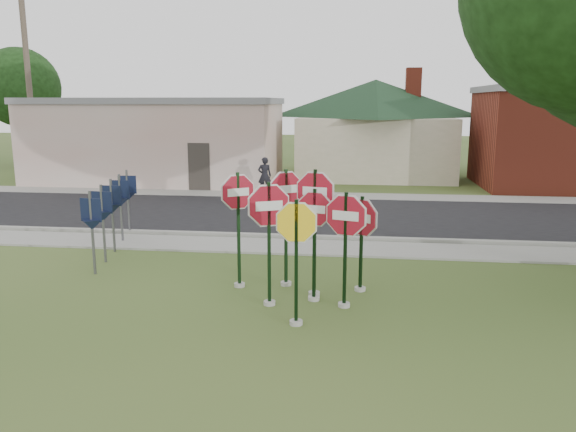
# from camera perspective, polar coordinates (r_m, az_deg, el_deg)

# --- Properties ---
(ground) EXTENTS (120.00, 120.00, 0.00)m
(ground) POSITION_cam_1_polar(r_m,az_deg,el_deg) (10.49, 0.37, -11.00)
(ground) COLOR #324A1B
(ground) RESTS_ON ground
(sidewalk_near) EXTENTS (60.00, 1.60, 0.06)m
(sidewalk_near) POSITION_cam_1_polar(r_m,az_deg,el_deg) (15.68, 2.74, -3.21)
(sidewalk_near) COLOR gray
(sidewalk_near) RESTS_ON ground
(road) EXTENTS (60.00, 7.00, 0.04)m
(road) POSITION_cam_1_polar(r_m,az_deg,el_deg) (20.06, 3.73, 0.01)
(road) COLOR black
(road) RESTS_ON ground
(sidewalk_far) EXTENTS (60.00, 1.60, 0.06)m
(sidewalk_far) POSITION_cam_1_polar(r_m,az_deg,el_deg) (24.28, 4.34, 2.05)
(sidewalk_far) COLOR gray
(sidewalk_far) RESTS_ON ground
(curb) EXTENTS (60.00, 0.20, 0.14)m
(curb) POSITION_cam_1_polar(r_m,az_deg,el_deg) (16.64, 3.00, -2.21)
(curb) COLOR gray
(curb) RESTS_ON ground
(stop_sign_center) EXTENTS (0.97, 0.26, 2.42)m
(stop_sign_center) POSITION_cam_1_polar(r_m,az_deg,el_deg) (11.30, 2.70, -1.51)
(stop_sign_center) COLOR #9C9B91
(stop_sign_center) RESTS_ON ground
(stop_sign_yellow) EXTENTS (1.03, 0.24, 2.43)m
(stop_sign_yellow) POSITION_cam_1_polar(r_m,az_deg,el_deg) (10.03, 0.85, -3.13)
(stop_sign_yellow) COLOR #9C9B91
(stop_sign_yellow) RESTS_ON ground
(stop_sign_left) EXTENTS (1.07, 0.50, 2.62)m
(stop_sign_left) POSITION_cam_1_polar(r_m,az_deg,el_deg) (10.99, -1.95, -0.92)
(stop_sign_left) COLOR #9C9B91
(stop_sign_left) RESTS_ON ground
(stop_sign_right) EXTENTS (1.10, 0.37, 2.44)m
(stop_sign_right) POSITION_cam_1_polar(r_m,az_deg,el_deg) (10.97, 5.86, -1.77)
(stop_sign_right) COLOR #9C9B91
(stop_sign_right) RESTS_ON ground
(stop_sign_back_right) EXTENTS (1.09, 0.28, 2.79)m
(stop_sign_back_right) POSITION_cam_1_polar(r_m,az_deg,el_deg) (11.53, 2.75, 0.26)
(stop_sign_back_right) COLOR #9C9B91
(stop_sign_back_right) RESTS_ON ground
(stop_sign_back_left) EXTENTS (0.89, 0.63, 2.71)m
(stop_sign_back_left) POSITION_cam_1_polar(r_m,az_deg,el_deg) (12.18, -0.21, 0.55)
(stop_sign_back_left) COLOR #9C9B91
(stop_sign_back_left) RESTS_ON ground
(stop_sign_far_right) EXTENTS (0.85, 0.77, 2.19)m
(stop_sign_far_right) POSITION_cam_1_polar(r_m,az_deg,el_deg) (12.00, 7.48, -1.57)
(stop_sign_far_right) COLOR #9C9B91
(stop_sign_far_right) RESTS_ON ground
(stop_sign_far_left) EXTENTS (0.88, 0.61, 2.65)m
(stop_sign_far_left) POSITION_cam_1_polar(r_m,az_deg,el_deg) (12.14, -5.08, 0.26)
(stop_sign_far_left) COLOR #9C9B91
(stop_sign_far_left) RESTS_ON ground
(route_sign_row) EXTENTS (1.43, 4.63, 2.00)m
(route_sign_row) POSITION_cam_1_polar(r_m,az_deg,el_deg) (15.81, -17.43, 0.82)
(route_sign_row) COLOR #59595E
(route_sign_row) RESTS_ON ground
(building_stucco) EXTENTS (12.20, 6.20, 4.20)m
(building_stucco) POSITION_cam_1_polar(r_m,az_deg,el_deg) (29.48, -13.12, 7.61)
(building_stucco) COLOR beige
(building_stucco) RESTS_ON ground
(building_house) EXTENTS (11.60, 11.60, 6.20)m
(building_house) POSITION_cam_1_polar(r_m,az_deg,el_deg) (31.63, 8.85, 10.73)
(building_house) COLOR beige
(building_house) RESTS_ON ground
(utility_pole_near) EXTENTS (2.20, 0.26, 9.50)m
(utility_pole_near) POSITION_cam_1_polar(r_m,az_deg,el_deg) (29.09, -24.86, 12.37)
(utility_pole_near) COLOR #483C30
(utility_pole_near) RESTS_ON ground
(bg_tree_left) EXTENTS (4.90, 4.90, 7.35)m
(bg_tree_left) POSITION_cam_1_polar(r_m,az_deg,el_deg) (39.72, -25.60, 11.68)
(bg_tree_left) COLOR #2F1E15
(bg_tree_left) RESTS_ON ground
(pedestrian) EXTENTS (0.67, 0.52, 1.62)m
(pedestrian) POSITION_cam_1_polar(r_m,az_deg,el_deg) (24.37, -2.39, 4.11)
(pedestrian) COLOR black
(pedestrian) RESTS_ON sidewalk_far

